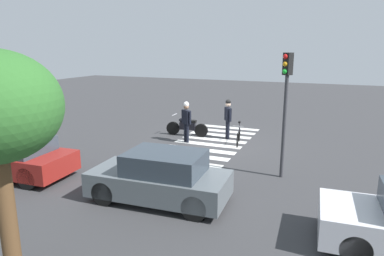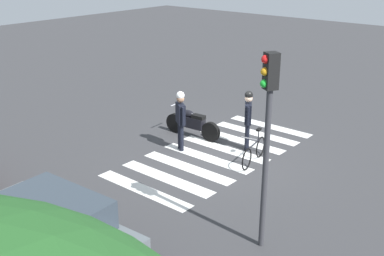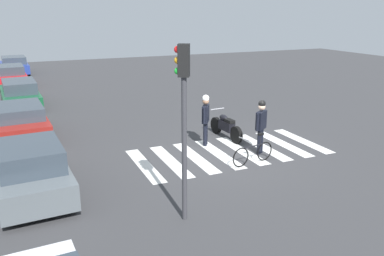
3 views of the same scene
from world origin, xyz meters
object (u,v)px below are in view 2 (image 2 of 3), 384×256
Objects in this scene: officer_by_motorcycle at (248,115)px; traffic_light_pole at (267,122)px; police_motorcycle at (192,124)px; leaning_bicycle at (254,152)px; officer_on_foot at (181,116)px; car_grey_coupe at (47,233)px.

traffic_light_pole reaches higher than officer_by_motorcycle.
police_motorcycle is 1.29× the size of leaning_bicycle.
police_motorcycle is 1.13× the size of officer_by_motorcycle.
officer_by_motorcycle reaches higher than officer_on_foot.
car_grey_coupe is at bearing 107.80° from police_motorcycle.
officer_on_foot is at bearing 14.90° from leaning_bicycle.
car_grey_coupe reaches higher than leaning_bicycle.
leaning_bicycle is 6.69m from car_grey_coupe.
car_grey_coupe is (0.46, 6.67, 0.33)m from leaning_bicycle.
police_motorcycle is 0.53× the size of car_grey_coupe.
officer_by_motorcycle is at bearing -138.98° from officer_on_foot.
officer_on_foot is 5.76m from traffic_light_pole.
officer_by_motorcycle is 7.43m from car_grey_coupe.
officer_by_motorcycle is (0.75, -0.75, 0.76)m from leaning_bicycle.
officer_on_foot reaches higher than police_motorcycle.
leaning_bicycle is 0.40× the size of traffic_light_pole.
officer_on_foot reaches higher than car_grey_coupe.
car_grey_coupe reaches higher than police_motorcycle.
officer_by_motorcycle is at bearing -52.84° from traffic_light_pole.
police_motorcycle is 1.13× the size of officer_on_foot.
police_motorcycle is 0.52× the size of traffic_light_pole.
leaning_bicycle is at bearing 135.02° from officer_by_motorcycle.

